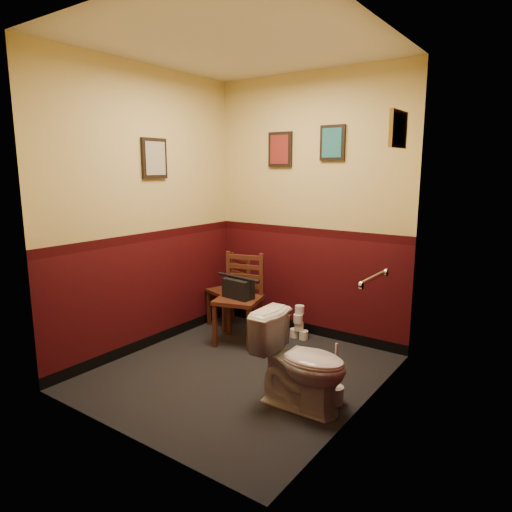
{
  "coord_description": "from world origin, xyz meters",
  "views": [
    {
      "loc": [
        2.27,
        -2.96,
        1.76
      ],
      "look_at": [
        0.0,
        0.25,
        1.0
      ],
      "focal_mm": 32.0,
      "sensor_mm": 36.0,
      "label": 1
    }
  ],
  "objects": [
    {
      "name": "wall_back",
      "position": [
        0.0,
        1.2,
        1.35
      ],
      "size": [
        2.2,
        0.0,
        2.7
      ],
      "primitive_type": "cube",
      "rotation": [
        1.57,
        0.0,
        0.0
      ],
      "color": "#3D0A0E",
      "rests_on": "ground"
    },
    {
      "name": "framed_print_left",
      "position": [
        -1.08,
        0.1,
        1.85
      ],
      "size": [
        0.04,
        0.3,
        0.38
      ],
      "color": "black",
      "rests_on": "wall_left"
    },
    {
      "name": "framed_print_right",
      "position": [
        1.08,
        0.6,
        2.05
      ],
      "size": [
        0.04,
        0.34,
        0.28
      ],
      "color": "olive",
      "rests_on": "wall_right"
    },
    {
      "name": "ceiling",
      "position": [
        0.0,
        0.0,
        2.7
      ],
      "size": [
        2.2,
        2.4,
        0.0
      ],
      "primitive_type": "cube",
      "rotation": [
        3.14,
        0.0,
        0.0
      ],
      "color": "silver",
      "rests_on": "ground"
    },
    {
      "name": "grab_bar",
      "position": [
        1.07,
        0.25,
        0.95
      ],
      "size": [
        0.05,
        0.56,
        0.06
      ],
      "color": "silver",
      "rests_on": "wall_right"
    },
    {
      "name": "wall_right",
      "position": [
        1.1,
        0.0,
        1.35
      ],
      "size": [
        0.0,
        2.4,
        2.7
      ],
      "primitive_type": "cube",
      "rotation": [
        1.57,
        0.0,
        -1.57
      ],
      "color": "#3D0A0E",
      "rests_on": "ground"
    },
    {
      "name": "floor",
      "position": [
        0.0,
        0.0,
        0.0
      ],
      "size": [
        2.2,
        2.4,
        0.0
      ],
      "primitive_type": "cube",
      "color": "black",
      "rests_on": "ground"
    },
    {
      "name": "framed_print_back_a",
      "position": [
        -0.35,
        1.18,
        1.95
      ],
      "size": [
        0.28,
        0.04,
        0.36
      ],
      "color": "black",
      "rests_on": "wall_back"
    },
    {
      "name": "chair_right",
      "position": [
        -0.44,
        0.59,
        0.46
      ],
      "size": [
        0.53,
        0.53,
        0.91
      ],
      "rotation": [
        0.0,
        0.0,
        0.28
      ],
      "color": "#552719",
      "rests_on": "floor"
    },
    {
      "name": "handbag",
      "position": [
        -0.43,
        0.55,
        0.57
      ],
      "size": [
        0.32,
        0.19,
        0.23
      ],
      "rotation": [
        0.0,
        0.0,
        -0.1
      ],
      "color": "black",
      "rests_on": "chair_right"
    },
    {
      "name": "chair_left",
      "position": [
        -0.84,
        0.94,
        0.4
      ],
      "size": [
        0.47,
        0.47,
        0.8
      ],
      "rotation": [
        0.0,
        0.0,
        -0.31
      ],
      "color": "#552719",
      "rests_on": "floor"
    },
    {
      "name": "framed_print_back_b",
      "position": [
        0.25,
        1.18,
        2.0
      ],
      "size": [
        0.26,
        0.04,
        0.34
      ],
      "color": "black",
      "rests_on": "wall_back"
    },
    {
      "name": "toilet_brush",
      "position": [
        0.91,
        -0.0,
        0.08
      ],
      "size": [
        0.13,
        0.13,
        0.48
      ],
      "color": "silver",
      "rests_on": "floor"
    },
    {
      "name": "wall_front",
      "position": [
        0.0,
        -1.2,
        1.35
      ],
      "size": [
        2.2,
        0.0,
        2.7
      ],
      "primitive_type": "cube",
      "rotation": [
        -1.57,
        0.0,
        0.0
      ],
      "color": "#3D0A0E",
      "rests_on": "ground"
    },
    {
      "name": "tp_stack",
      "position": [
        0.01,
        1.01,
        0.15
      ],
      "size": [
        0.2,
        0.12,
        0.35
      ],
      "color": "silver",
      "rests_on": "floor"
    },
    {
      "name": "wall_left",
      "position": [
        -1.1,
        0.0,
        1.35
      ],
      "size": [
        0.0,
        2.4,
        2.7
      ],
      "primitive_type": "cube",
      "rotation": [
        1.57,
        0.0,
        1.57
      ],
      "color": "#3D0A0E",
      "rests_on": "ground"
    },
    {
      "name": "toilet",
      "position": [
        0.72,
        -0.19,
        0.35
      ],
      "size": [
        0.72,
        0.42,
        0.7
      ],
      "primitive_type": "imported",
      "rotation": [
        0.0,
        0.0,
        1.6
      ],
      "color": "white",
      "rests_on": "floor"
    }
  ]
}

